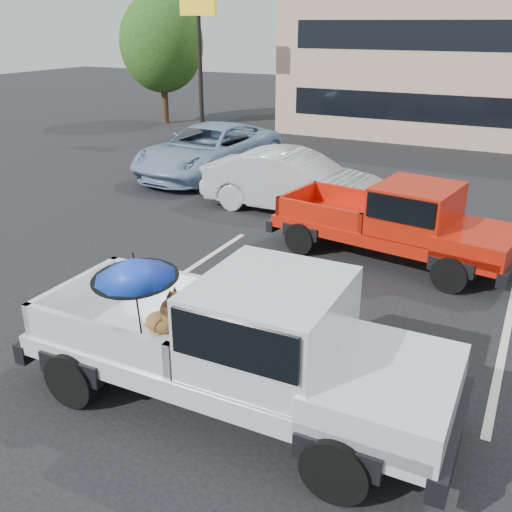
# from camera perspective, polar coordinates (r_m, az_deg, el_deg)

# --- Properties ---
(ground) EXTENTS (90.00, 90.00, 0.00)m
(ground) POSITION_cam_1_polar(r_m,az_deg,el_deg) (8.69, 2.14, -10.23)
(ground) COLOR black
(ground) RESTS_ON ground
(stripe_left) EXTENTS (0.12, 5.00, 0.01)m
(stripe_left) POSITION_cam_1_polar(r_m,az_deg,el_deg) (11.54, -7.24, -1.70)
(stripe_left) COLOR silver
(stripe_left) RESTS_ON ground
(stripe_right) EXTENTS (0.12, 5.00, 0.01)m
(stripe_right) POSITION_cam_1_polar(r_m,az_deg,el_deg) (9.85, 23.57, -8.04)
(stripe_right) COLOR silver
(stripe_right) RESTS_ON ground
(motel_sign) EXTENTS (1.60, 0.22, 6.00)m
(motel_sign) POSITION_cam_1_polar(r_m,az_deg,el_deg) (24.42, -5.76, 22.22)
(motel_sign) COLOR black
(motel_sign) RESTS_ON ground
(tree_left) EXTENTS (3.96, 3.96, 6.02)m
(tree_left) POSITION_cam_1_polar(r_m,az_deg,el_deg) (29.17, -9.43, 20.25)
(tree_left) COLOR #332114
(tree_left) RESTS_ON ground
(silver_pickup) EXTENTS (5.70, 2.15, 2.06)m
(silver_pickup) POSITION_cam_1_polar(r_m,az_deg,el_deg) (7.10, -0.25, -8.35)
(silver_pickup) COLOR black
(silver_pickup) RESTS_ON ground
(red_pickup) EXTENTS (5.34, 2.54, 1.69)m
(red_pickup) POSITION_cam_1_polar(r_m,az_deg,el_deg) (12.05, 14.89, 3.46)
(red_pickup) COLOR black
(red_pickup) RESTS_ON ground
(silver_sedan) EXTENTS (4.81, 1.71, 1.58)m
(silver_sedan) POSITION_cam_1_polar(r_m,az_deg,el_deg) (15.11, 3.77, 7.43)
(silver_sedan) COLOR silver
(silver_sedan) RESTS_ON ground
(blue_suv) EXTENTS (3.10, 5.96, 1.60)m
(blue_suv) POSITION_cam_1_polar(r_m,az_deg,el_deg) (18.94, -4.73, 10.50)
(blue_suv) COLOR #7F9ABD
(blue_suv) RESTS_ON ground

